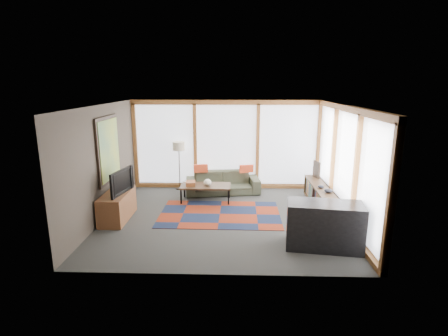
{
  "coord_description": "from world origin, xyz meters",
  "views": [
    {
      "loc": [
        0.26,
        -7.66,
        3.07
      ],
      "look_at": [
        0.0,
        0.4,
        1.1
      ],
      "focal_mm": 28.0,
      "sensor_mm": 36.0,
      "label": 1
    }
  ],
  "objects_px": {
    "tv_console": "(117,206)",
    "bar_counter": "(324,226)",
    "sofa": "(223,183)",
    "floor_lamp": "(179,166)",
    "coffee_table": "(206,193)",
    "bookshelf": "(320,196)",
    "television": "(118,181)"
  },
  "relations": [
    {
      "from": "sofa",
      "to": "television",
      "type": "height_order",
      "value": "television"
    },
    {
      "from": "tv_console",
      "to": "television",
      "type": "relative_size",
      "value": 1.3
    },
    {
      "from": "sofa",
      "to": "tv_console",
      "type": "distance_m",
      "value": 3.13
    },
    {
      "from": "sofa",
      "to": "tv_console",
      "type": "bearing_deg",
      "value": -146.28
    },
    {
      "from": "television",
      "to": "bar_counter",
      "type": "bearing_deg",
      "value": -95.34
    },
    {
      "from": "sofa",
      "to": "floor_lamp",
      "type": "xyz_separation_m",
      "value": [
        -1.28,
        0.33,
        0.41
      ]
    },
    {
      "from": "floor_lamp",
      "to": "tv_console",
      "type": "height_order",
      "value": "floor_lamp"
    },
    {
      "from": "tv_console",
      "to": "bar_counter",
      "type": "bearing_deg",
      "value": -16.27
    },
    {
      "from": "coffee_table",
      "to": "television",
      "type": "height_order",
      "value": "television"
    },
    {
      "from": "coffee_table",
      "to": "bar_counter",
      "type": "distance_m",
      "value": 3.62
    },
    {
      "from": "bookshelf",
      "to": "bar_counter",
      "type": "distance_m",
      "value": 2.37
    },
    {
      "from": "tv_console",
      "to": "bar_counter",
      "type": "height_order",
      "value": "bar_counter"
    },
    {
      "from": "sofa",
      "to": "floor_lamp",
      "type": "distance_m",
      "value": 1.39
    },
    {
      "from": "sofa",
      "to": "bookshelf",
      "type": "bearing_deg",
      "value": -30.05
    },
    {
      "from": "bar_counter",
      "to": "floor_lamp",
      "type": "bearing_deg",
      "value": 140.06
    },
    {
      "from": "coffee_table",
      "to": "television",
      "type": "bearing_deg",
      "value": -143.71
    },
    {
      "from": "tv_console",
      "to": "sofa",
      "type": "bearing_deg",
      "value": 41.38
    },
    {
      "from": "sofa",
      "to": "bookshelf",
      "type": "xyz_separation_m",
      "value": [
        2.52,
        -1.04,
        -0.03
      ]
    },
    {
      "from": "floor_lamp",
      "to": "tv_console",
      "type": "bearing_deg",
      "value": -113.97
    },
    {
      "from": "floor_lamp",
      "to": "television",
      "type": "xyz_separation_m",
      "value": [
        -1.0,
        -2.42,
        0.2
      ]
    },
    {
      "from": "coffee_table",
      "to": "bar_counter",
      "type": "bearing_deg",
      "value": -46.72
    },
    {
      "from": "coffee_table",
      "to": "floor_lamp",
      "type": "bearing_deg",
      "value": 129.12
    },
    {
      "from": "sofa",
      "to": "television",
      "type": "relative_size",
      "value": 2.13
    },
    {
      "from": "coffee_table",
      "to": "tv_console",
      "type": "relative_size",
      "value": 1.04
    },
    {
      "from": "bookshelf",
      "to": "bar_counter",
      "type": "relative_size",
      "value": 1.55
    },
    {
      "from": "coffee_table",
      "to": "bookshelf",
      "type": "relative_size",
      "value": 0.6
    },
    {
      "from": "sofa",
      "to": "coffee_table",
      "type": "bearing_deg",
      "value": -128.04
    },
    {
      "from": "coffee_table",
      "to": "television",
      "type": "distance_m",
      "value": 2.4
    },
    {
      "from": "tv_console",
      "to": "television",
      "type": "height_order",
      "value": "television"
    },
    {
      "from": "sofa",
      "to": "floor_lamp",
      "type": "relative_size",
      "value": 1.46
    },
    {
      "from": "television",
      "to": "tv_console",
      "type": "bearing_deg",
      "value": 86.84
    },
    {
      "from": "bookshelf",
      "to": "tv_console",
      "type": "relative_size",
      "value": 1.72
    }
  ]
}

